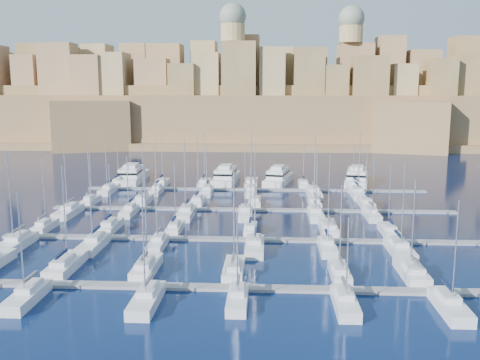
# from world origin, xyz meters

# --- Properties ---
(ground) EXTENTS (600.00, 600.00, 0.00)m
(ground) POSITION_xyz_m (0.00, 0.00, 0.00)
(ground) COLOR black
(ground) RESTS_ON ground
(pontoon_near) EXTENTS (84.00, 2.00, 0.40)m
(pontoon_near) POSITION_xyz_m (0.00, -34.00, 0.20)
(pontoon_near) COLOR slate
(pontoon_near) RESTS_ON ground
(pontoon_mid_near) EXTENTS (84.00, 2.00, 0.40)m
(pontoon_mid_near) POSITION_xyz_m (0.00, -12.00, 0.20)
(pontoon_mid_near) COLOR slate
(pontoon_mid_near) RESTS_ON ground
(pontoon_mid_far) EXTENTS (84.00, 2.00, 0.40)m
(pontoon_mid_far) POSITION_xyz_m (0.00, 10.00, 0.20)
(pontoon_mid_far) COLOR slate
(pontoon_mid_far) RESTS_ON ground
(pontoon_far) EXTENTS (84.00, 2.00, 0.40)m
(pontoon_far) POSITION_xyz_m (0.00, 32.00, 0.20)
(pontoon_far) COLOR slate
(pontoon_far) RESTS_ON ground
(sailboat_1) EXTENTS (3.04, 10.12, 15.15)m
(sailboat_1) POSITION_xyz_m (-25.00, -28.06, 0.76)
(sailboat_1) COLOR silver
(sailboat_1) RESTS_ON ground
(sailboat_2) EXTENTS (2.84, 9.47, 15.46)m
(sailboat_2) POSITION_xyz_m (-13.41, -28.38, 0.76)
(sailboat_2) COLOR silver
(sailboat_2) RESTS_ON ground
(sailboat_3) EXTENTS (2.73, 9.11, 14.60)m
(sailboat_3) POSITION_xyz_m (-1.17, -28.56, 0.75)
(sailboat_3) COLOR silver
(sailboat_3) RESTS_ON ground
(sailboat_4) EXTENTS (2.42, 8.08, 12.99)m
(sailboat_4) POSITION_xyz_m (13.25, -29.06, 0.73)
(sailboat_4) COLOR silver
(sailboat_4) RESTS_ON ground
(sailboat_5) EXTENTS (2.96, 9.86, 13.70)m
(sailboat_5) POSITION_xyz_m (23.08, -28.19, 0.75)
(sailboat_5) COLOR silver
(sailboat_5) RESTS_ON ground
(sailboat_7) EXTENTS (2.71, 9.04, 13.96)m
(sailboat_7) POSITION_xyz_m (-25.40, -39.40, 0.74)
(sailboat_7) COLOR silver
(sailboat_7) RESTS_ON ground
(sailboat_8) EXTENTS (2.83, 9.43, 14.55)m
(sailboat_8) POSITION_xyz_m (-10.79, -39.60, 0.75)
(sailboat_8) COLOR silver
(sailboat_8) RESTS_ON ground
(sailboat_9) EXTENTS (2.38, 7.95, 11.74)m
(sailboat_9) POSITION_xyz_m (-0.03, -38.87, 0.71)
(sailboat_9) COLOR silver
(sailboat_9) RESTS_ON ground
(sailboat_10) EXTENTS (2.57, 8.58, 11.36)m
(sailboat_10) POSITION_xyz_m (12.59, -39.18, 0.72)
(sailboat_10) COLOR silver
(sailboat_10) RESTS_ON ground
(sailboat_11) EXTENTS (2.73, 9.09, 13.50)m
(sailboat_11) POSITION_xyz_m (24.52, -39.43, 0.74)
(sailboat_11) COLOR silver
(sailboat_11) RESTS_ON ground
(sailboat_12) EXTENTS (2.30, 7.66, 13.32)m
(sailboat_12) POSITION_xyz_m (-36.81, -7.27, 0.73)
(sailboat_12) COLOR silver
(sailboat_12) RESTS_ON ground
(sailboat_13) EXTENTS (2.66, 8.86, 12.34)m
(sailboat_13) POSITION_xyz_m (-24.97, -6.68, 0.73)
(sailboat_13) COLOR silver
(sailboat_13) RESTS_ON ground
(sailboat_14) EXTENTS (2.32, 7.73, 13.01)m
(sailboat_14) POSITION_xyz_m (-13.09, -7.23, 0.73)
(sailboat_14) COLOR silver
(sailboat_14) RESTS_ON ground
(sailboat_15) EXTENTS (2.22, 7.40, 11.99)m
(sailboat_15) POSITION_xyz_m (0.36, -7.40, 0.71)
(sailboat_15) COLOR silver
(sailboat_15) RESTS_ON ground
(sailboat_16) EXTENTS (2.97, 9.89, 14.30)m
(sailboat_16) POSITION_xyz_m (14.21, -6.18, 0.75)
(sailboat_16) COLOR silver
(sailboat_16) RESTS_ON ground
(sailboat_17) EXTENTS (2.47, 8.23, 12.70)m
(sailboat_17) POSITION_xyz_m (24.58, -6.99, 0.73)
(sailboat_17) COLOR silver
(sailboat_17) RESTS_ON ground
(sailboat_18) EXTENTS (3.22, 10.74, 16.08)m
(sailboat_18) POSITION_xyz_m (-36.99, -18.24, 0.78)
(sailboat_18) COLOR silver
(sailboat_18) RESTS_ON ground
(sailboat_19) EXTENTS (2.90, 9.67, 15.80)m
(sailboat_19) POSITION_xyz_m (-24.39, -17.72, 0.76)
(sailboat_19) COLOR silver
(sailboat_19) RESTS_ON ground
(sailboat_20) EXTENTS (2.32, 7.74, 11.93)m
(sailboat_20) POSITION_xyz_m (-14.20, -16.77, 0.72)
(sailboat_20) COLOR silver
(sailboat_20) RESTS_ON ground
(sailboat_21) EXTENTS (2.88, 9.61, 13.31)m
(sailboat_21) POSITION_xyz_m (1.42, -17.69, 0.74)
(sailboat_21) COLOR silver
(sailboat_21) RESTS_ON ground
(sailboat_22) EXTENTS (2.53, 8.44, 13.17)m
(sailboat_22) POSITION_xyz_m (12.81, -17.11, 0.73)
(sailboat_22) COLOR silver
(sailboat_22) RESTS_ON ground
(sailboat_23) EXTENTS (3.06, 10.20, 14.57)m
(sailboat_23) POSITION_xyz_m (23.89, -17.97, 0.76)
(sailboat_23) COLOR silver
(sailboat_23) RESTS_ON ground
(sailboat_24) EXTENTS (2.35, 7.84, 13.94)m
(sailboat_24) POSITION_xyz_m (-35.78, 14.82, 0.74)
(sailboat_24) COLOR silver
(sailboat_24) RESTS_ON ground
(sailboat_25) EXTENTS (2.90, 9.66, 14.51)m
(sailboat_25) POSITION_xyz_m (-24.31, 15.71, 0.75)
(sailboat_25) COLOR silver
(sailboat_25) RESTS_ON ground
(sailboat_26) EXTENTS (2.69, 8.98, 15.51)m
(sailboat_26) POSITION_xyz_m (-12.02, 15.38, 0.76)
(sailboat_26) COLOR silver
(sailboat_26) RESTS_ON ground
(sailboat_27) EXTENTS (2.64, 8.81, 14.48)m
(sailboat_27) POSITION_xyz_m (0.52, 15.30, 0.75)
(sailboat_27) COLOR silver
(sailboat_27) RESTS_ON ground
(sailboat_28) EXTENTS (2.57, 8.56, 14.15)m
(sailboat_28) POSITION_xyz_m (13.42, 15.17, 0.74)
(sailboat_28) COLOR silver
(sailboat_28) RESTS_ON ground
(sailboat_29) EXTENTS (2.78, 9.26, 14.68)m
(sailboat_29) POSITION_xyz_m (24.51, 15.51, 0.75)
(sailboat_29) COLOR silver
(sailboat_29) RESTS_ON ground
(sailboat_30) EXTENTS (3.12, 10.41, 16.69)m
(sailboat_30) POSITION_xyz_m (-36.71, 3.92, 0.78)
(sailboat_30) COLOR silver
(sailboat_30) RESTS_ON ground
(sailboat_31) EXTENTS (2.39, 7.97, 12.21)m
(sailboat_31) POSITION_xyz_m (-24.62, 5.12, 0.72)
(sailboat_31) COLOR silver
(sailboat_31) RESTS_ON ground
(sailboat_32) EXTENTS (3.05, 10.18, 15.95)m
(sailboat_32) POSITION_xyz_m (-12.89, 4.03, 0.77)
(sailboat_32) COLOR silver
(sailboat_32) RESTS_ON ground
(sailboat_33) EXTENTS (2.83, 9.42, 13.80)m
(sailboat_33) POSITION_xyz_m (-1.10, 4.41, 0.74)
(sailboat_33) COLOR silver
(sailboat_33) RESTS_ON ground
(sailboat_34) EXTENTS (2.82, 9.39, 14.44)m
(sailboat_34) POSITION_xyz_m (12.82, 4.42, 0.75)
(sailboat_34) COLOR silver
(sailboat_34) RESTS_ON ground
(sailboat_35) EXTENTS (2.58, 8.60, 12.42)m
(sailboat_35) POSITION_xyz_m (23.80, 4.81, 0.73)
(sailboat_35) COLOR silver
(sailboat_35) RESTS_ON ground
(sailboat_36) EXTENTS (2.26, 7.52, 11.74)m
(sailboat_36) POSITION_xyz_m (-35.87, 36.66, 0.71)
(sailboat_36) COLOR silver
(sailboat_36) RESTS_ON ground
(sailboat_37) EXTENTS (2.60, 8.67, 13.52)m
(sailboat_37) POSITION_xyz_m (-24.31, 37.22, 0.74)
(sailboat_37) COLOR silver
(sailboat_37) RESTS_ON ground
(sailboat_38) EXTENTS (2.75, 9.16, 14.35)m
(sailboat_38) POSITION_xyz_m (-13.28, 37.47, 0.75)
(sailboat_38) COLOR silver
(sailboat_38) RESTS_ON ground
(sailboat_39) EXTENTS (3.24, 10.79, 16.61)m
(sailboat_39) POSITION_xyz_m (-1.08, 38.27, 0.78)
(sailboat_39) COLOR silver
(sailboat_39) RESTS_ON ground
(sailboat_40) EXTENTS (2.59, 8.62, 12.62)m
(sailboat_40) POSITION_xyz_m (12.43, 37.20, 0.73)
(sailboat_40) COLOR silver
(sailboat_40) RESTS_ON ground
(sailboat_41) EXTENTS (2.44, 8.15, 12.25)m
(sailboat_41) POSITION_xyz_m (25.12, 36.97, 0.72)
(sailboat_41) COLOR silver
(sailboat_41) RESTS_ON ground
(sailboat_42) EXTENTS (2.66, 8.87, 12.57)m
(sailboat_42) POSITION_xyz_m (-35.52, 26.68, 0.73)
(sailboat_42) COLOR silver
(sailboat_42) RESTS_ON ground
(sailboat_43) EXTENTS (2.41, 8.02, 13.74)m
(sailboat_43) POSITION_xyz_m (-23.66, 27.09, 0.74)
(sailboat_43) COLOR silver
(sailboat_43) RESTS_ON ground
(sailboat_44) EXTENTS (2.64, 8.80, 11.87)m
(sailboat_44) POSITION_xyz_m (-11.36, 26.71, 0.72)
(sailboat_44) COLOR silver
(sailboat_44) RESTS_ON ground
(sailboat_45) EXTENTS (2.75, 9.15, 14.19)m
(sailboat_45) POSITION_xyz_m (-0.71, 26.54, 0.75)
(sailboat_45) COLOR silver
(sailboat_45) RESTS_ON ground
(sailboat_46) EXTENTS (3.26, 10.85, 14.92)m
(sailboat_46) POSITION_xyz_m (14.17, 25.70, 0.77)
(sailboat_46) COLOR silver
(sailboat_46) RESTS_ON ground
(sailboat_47) EXTENTS (3.16, 10.52, 15.39)m
(sailboat_47) POSITION_xyz_m (24.44, 25.87, 0.77)
(sailboat_47) COLOR silver
(sailboat_47) RESTS_ON ground
(motor_yacht_a) EXTENTS (6.66, 19.77, 5.25)m
(motor_yacht_a) POSITION_xyz_m (-33.73, 42.89, 1.73)
(motor_yacht_a) COLOR silver
(motor_yacht_a) RESTS_ON ground
(motor_yacht_b) EXTENTS (6.71, 18.69, 5.25)m
(motor_yacht_b) POSITION_xyz_m (-8.05, 42.33, 1.73)
(motor_yacht_b) COLOR silver
(motor_yacht_b) RESTS_ON ground
(motor_yacht_c) EXTENTS (8.72, 17.75, 5.25)m
(motor_yacht_c) POSITION_xyz_m (6.03, 41.69, 1.73)
(motor_yacht_c) COLOR silver
(motor_yacht_c) RESTS_ON ground
(motor_yacht_d) EXTENTS (9.09, 19.33, 5.25)m
(motor_yacht_d) POSITION_xyz_m (26.86, 42.44, 1.73)
(motor_yacht_d) COLOR silver
(motor_yacht_d) RESTS_ON ground
(fortified_city) EXTENTS (460.00, 108.95, 59.52)m
(fortified_city) POSITION_xyz_m (-0.19, 155.26, 14.74)
(fortified_city) COLOR brown
(fortified_city) RESTS_ON ground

